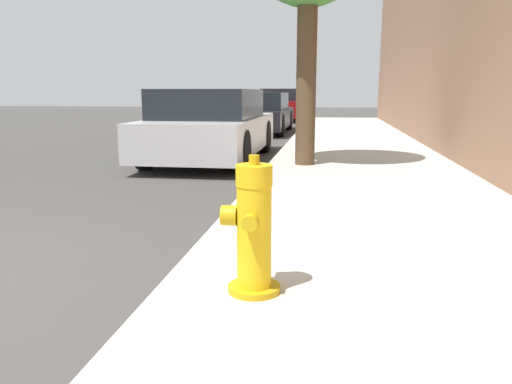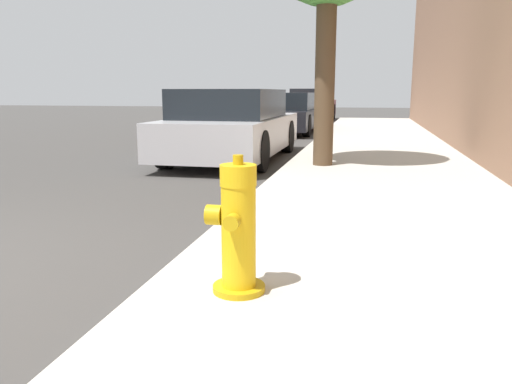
{
  "view_description": "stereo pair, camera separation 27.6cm",
  "coord_description": "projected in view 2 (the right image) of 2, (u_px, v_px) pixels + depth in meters",
  "views": [
    {
      "loc": [
        2.98,
        -2.52,
        1.26
      ],
      "look_at": [
        2.4,
        1.31,
        0.48
      ],
      "focal_mm": 35.0,
      "sensor_mm": 36.0,
      "label": 1
    },
    {
      "loc": [
        3.25,
        -2.47,
        1.26
      ],
      "look_at": [
        2.4,
        1.31,
        0.48
      ],
      "focal_mm": 35.0,
      "sensor_mm": 36.0,
      "label": 2
    }
  ],
  "objects": [
    {
      "name": "sidewalk_slab",
      "position": [
        404.0,
        328.0,
        2.54
      ],
      "size": [
        2.94,
        40.0,
        0.15
      ],
      "color": "beige",
      "rests_on": "ground_plane"
    },
    {
      "name": "parked_car_near",
      "position": [
        233.0,
        126.0,
        9.3
      ],
      "size": [
        1.81,
        4.43,
        1.31
      ],
      "color": "#B7B7BC",
      "rests_on": "ground_plane"
    },
    {
      "name": "fire_hydrant",
      "position": [
        238.0,
        231.0,
        2.76
      ],
      "size": [
        0.33,
        0.34,
        0.77
      ],
      "color": "#C39C11",
      "rests_on": "sidewalk_slab"
    },
    {
      "name": "parked_car_mid",
      "position": [
        286.0,
        113.0,
        15.63
      ],
      "size": [
        1.84,
        4.57,
        1.24
      ],
      "color": "black",
      "rests_on": "ground_plane"
    },
    {
      "name": "parked_car_far",
      "position": [
        312.0,
        105.0,
        22.06
      ],
      "size": [
        1.81,
        4.52,
        1.4
      ],
      "color": "maroon",
      "rests_on": "ground_plane"
    }
  ]
}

